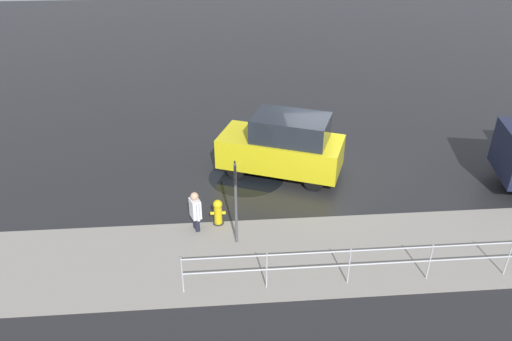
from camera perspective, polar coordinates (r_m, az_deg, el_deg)
The scene contains 8 objects.
ground_plane at distance 16.71m, azimuth 7.79°, elevation -0.17°, with size 60.00×60.00×0.00m, color black.
kerb_strip at distance 13.34m, azimuth 11.39°, elevation -9.11°, with size 24.00×3.20×0.04m, color gray.
moving_hatchback at distance 16.03m, azimuth 3.13°, elevation 2.87°, with size 4.25×3.04×2.06m.
fire_hydrant at distance 13.89m, azimuth -4.37°, elevation -4.82°, with size 0.42×0.31×0.80m.
pedestrian at distance 13.57m, azimuth -6.94°, elevation -4.47°, with size 0.35×0.54×1.22m.
metal_railing at distance 12.20m, azimuth 15.13°, elevation -9.65°, with size 9.72×0.04×1.05m.
sign_post at distance 12.52m, azimuth -2.35°, elevation -2.54°, with size 0.07×0.44×2.40m.
puddle_patch at distance 16.29m, azimuth -1.08°, elevation -0.70°, with size 2.48×2.48×0.01m, color black.
Camera 1 is at (3.41, 14.12, 8.27)m, focal length 35.00 mm.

